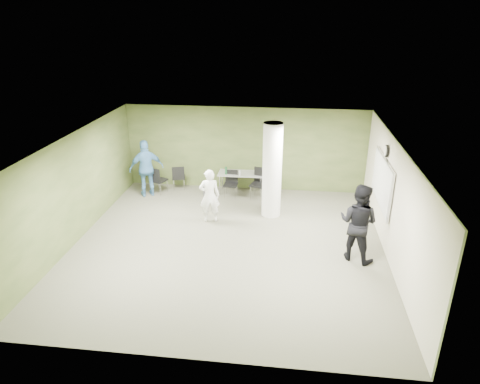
# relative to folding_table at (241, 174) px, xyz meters

# --- Properties ---
(floor) EXTENTS (8.00, 8.00, 0.00)m
(floor) POSITION_rel_folding_table_xyz_m (0.10, -3.54, -0.66)
(floor) COLOR #4F4E3E
(floor) RESTS_ON ground
(ceiling) EXTENTS (8.00, 8.00, 0.00)m
(ceiling) POSITION_rel_folding_table_xyz_m (0.10, -3.54, 2.14)
(ceiling) COLOR white
(ceiling) RESTS_ON wall_back
(wall_back) EXTENTS (8.00, 2.80, 0.02)m
(wall_back) POSITION_rel_folding_table_xyz_m (0.10, 0.46, 0.74)
(wall_back) COLOR #3B4D24
(wall_back) RESTS_ON floor
(wall_left) EXTENTS (0.02, 8.00, 2.80)m
(wall_left) POSITION_rel_folding_table_xyz_m (-3.90, -3.54, 0.74)
(wall_left) COLOR #3B4D24
(wall_left) RESTS_ON floor
(wall_right_cream) EXTENTS (0.02, 8.00, 2.80)m
(wall_right_cream) POSITION_rel_folding_table_xyz_m (4.10, -3.54, 0.74)
(wall_right_cream) COLOR beige
(wall_right_cream) RESTS_ON floor
(column) EXTENTS (0.56, 0.56, 2.80)m
(column) POSITION_rel_folding_table_xyz_m (1.10, -1.54, 0.74)
(column) COLOR silver
(column) RESTS_ON floor
(whiteboard) EXTENTS (0.05, 2.30, 1.30)m
(whiteboard) POSITION_rel_folding_table_xyz_m (4.02, -2.34, 0.84)
(whiteboard) COLOR silver
(whiteboard) RESTS_ON wall_right_cream
(wall_clock) EXTENTS (0.06, 0.32, 0.32)m
(wall_clock) POSITION_rel_folding_table_xyz_m (4.03, -2.34, 1.69)
(wall_clock) COLOR black
(wall_clock) RESTS_ON wall_right_cream
(folding_table) EXTENTS (1.50, 0.66, 0.96)m
(folding_table) POSITION_rel_folding_table_xyz_m (0.00, 0.00, 0.00)
(folding_table) COLOR gray
(folding_table) RESTS_ON floor
(wastebasket) EXTENTS (0.26, 0.26, 0.30)m
(wastebasket) POSITION_rel_folding_table_xyz_m (-1.08, -0.35, -0.51)
(wastebasket) COLOR #4C4C4C
(wastebasket) RESTS_ON floor
(chair_back_left) EXTENTS (0.59, 0.59, 0.92)m
(chair_back_left) POSITION_rel_folding_table_xyz_m (-2.74, -0.39, -0.12)
(chair_back_left) COLOR black
(chair_back_left) RESTS_ON floor
(chair_back_right) EXTENTS (0.52, 0.52, 0.86)m
(chair_back_right) POSITION_rel_folding_table_xyz_m (-2.12, 0.03, -0.16)
(chair_back_right) COLOR black
(chair_back_right) RESTS_ON floor
(chair_table_left) EXTENTS (0.45, 0.45, 0.86)m
(chair_table_left) POSITION_rel_folding_table_xyz_m (-0.28, -0.28, -0.16)
(chair_table_left) COLOR black
(chair_table_left) RESTS_ON floor
(chair_table_right) EXTENTS (0.60, 0.60, 1.00)m
(chair_table_right) POSITION_rel_folding_table_xyz_m (0.67, -0.32, -0.08)
(chair_table_right) COLOR black
(chair_table_right) RESTS_ON floor
(woman_white) EXTENTS (0.65, 0.50, 1.59)m
(woman_white) POSITION_rel_folding_table_xyz_m (-0.62, -2.19, 0.13)
(woman_white) COLOR white
(woman_white) RESTS_ON floor
(man_black) EXTENTS (1.19, 1.11, 1.95)m
(man_black) POSITION_rel_folding_table_xyz_m (3.29, -3.77, 0.32)
(man_black) COLOR black
(man_black) RESTS_ON floor
(man_blue) EXTENTS (1.19, 0.91, 1.88)m
(man_blue) POSITION_rel_folding_table_xyz_m (-3.00, -0.57, 0.28)
(man_blue) COLOR teal
(man_blue) RESTS_ON floor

